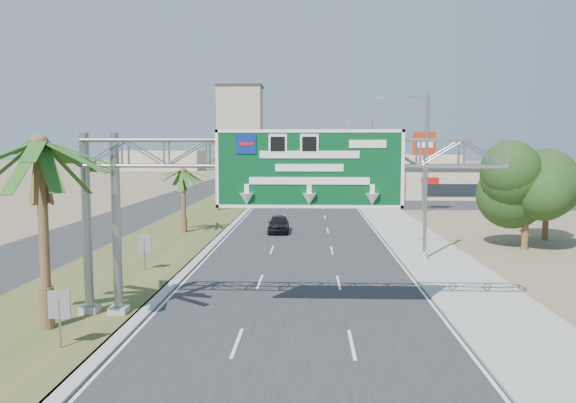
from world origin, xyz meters
The scene contains 30 objects.
road centered at (0.00, 110.00, 0.01)m, with size 12.00×300.00×0.02m, color #28282B.
sidewalk_right centered at (8.50, 110.00, 0.05)m, with size 4.00×300.00×0.10m, color #9E9B93.
median_grass centered at (-10.00, 110.00, 0.06)m, with size 7.00×300.00×0.12m, color #445123.
opposing_road centered at (-17.00, 110.00, 0.01)m, with size 8.00×300.00×0.02m, color #28282B.
sign_gantry centered at (-1.06, 9.93, 6.06)m, with size 16.75×1.24×7.50m.
palm_near centered at (-9.20, 8.00, 6.93)m, with size 5.70×5.70×8.35m.
palm_row_b centered at (-9.50, 32.00, 4.90)m, with size 3.99×3.99×5.95m.
palm_row_c centered at (-9.50, 48.00, 5.66)m, with size 3.99×3.99×6.75m.
palm_row_d centered at (-9.50, 66.00, 4.42)m, with size 3.99×3.99×5.45m.
palm_row_e centered at (-9.50, 85.00, 5.09)m, with size 3.99×3.99×6.15m.
palm_row_f centered at (-9.50, 110.00, 4.71)m, with size 3.99×3.99×5.75m.
streetlight_near centered at (7.30, 22.00, 4.69)m, with size 3.27×0.44×10.00m.
streetlight_mid centered at (7.30, 52.00, 4.69)m, with size 3.27×0.44×10.00m.
streetlight_far centered at (7.30, 88.00, 4.69)m, with size 3.27×0.44×10.00m.
signal_mast centered at (5.17, 71.97, 4.85)m, with size 10.28×0.71×8.00m.
store_building centered at (22.00, 66.00, 2.00)m, with size 18.00×10.00×4.00m, color #CAB989.
oak_near centered at (15.00, 26.00, 4.53)m, with size 4.50×4.50×6.80m.
oak_far centered at (18.00, 30.00, 3.82)m, with size 3.50×3.50×5.60m.
median_signback_a centered at (-7.80, 6.00, 1.45)m, with size 0.75×0.08×2.08m.
median_signback_b centered at (-8.50, 18.00, 1.45)m, with size 0.75×0.08×2.08m.
tower_distant centered at (-32.00, 250.00, 17.50)m, with size 20.00×16.00×35.00m, color tan.
building_distant_left centered at (-45.00, 160.00, 3.00)m, with size 24.00×14.00×6.00m, color #CAB989.
building_distant_right centered at (30.00, 140.00, 2.50)m, with size 20.00×12.00×5.00m, color #CAB989.
car_left_lane centered at (-2.00, 32.83, 0.70)m, with size 1.65×4.11×1.40m, color black.
car_mid_lane centered at (-1.28, 55.86, 0.72)m, with size 1.51×4.34×1.43m, color maroon.
car_right_lane centered at (3.51, 78.24, 0.64)m, with size 2.13×4.63×1.29m, color gray.
car_far centered at (-4.14, 79.01, 0.73)m, with size 2.05×5.04×1.46m, color black.
pole_sign_red_near centered at (12.49, 47.61, 6.79)m, with size 2.42×0.60×8.66m.
pole_sign_blue centered at (10.51, 58.78, 5.94)m, with size 2.01×0.45×7.98m.
pole_sign_red_far centered at (9.50, 74.60, 6.66)m, with size 2.22×0.56×8.43m.
Camera 1 is at (0.53, -11.93, 6.79)m, focal length 35.00 mm.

